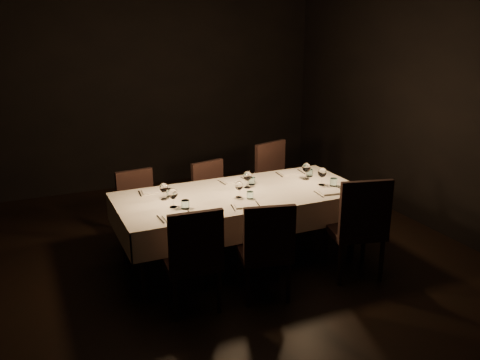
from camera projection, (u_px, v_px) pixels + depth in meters
name	position (u px, v px, depth m)	size (l,w,h in m)	color
room	(240.00, 122.00, 4.98)	(5.01, 6.01, 3.01)	black
dining_table	(240.00, 200.00, 5.23)	(2.52, 1.12, 0.76)	black
chair_near_left	(193.00, 255.00, 4.34)	(0.50, 0.50, 0.98)	black
place_setting_near_left	(177.00, 203.00, 4.71)	(0.34, 0.41, 0.19)	silver
chair_near_center	(266.00, 247.00, 4.53)	(0.55, 0.55, 0.95)	black
place_setting_near_center	(244.00, 194.00, 4.97)	(0.32, 0.39, 0.17)	silver
chair_near_right	(358.00, 224.00, 4.91)	(0.61, 0.61, 1.05)	black
place_setting_near_right	(327.00, 181.00, 5.35)	(0.36, 0.41, 0.19)	silver
chair_far_left	(139.00, 206.00, 5.63)	(0.46, 0.46, 0.87)	black
place_setting_far_left	(162.00, 190.00, 5.08)	(0.32, 0.40, 0.17)	silver
chair_far_center	(212.00, 195.00, 5.96)	(0.50, 0.50, 0.88)	black
place_setting_far_center	(244.00, 179.00, 5.43)	(0.33, 0.40, 0.18)	silver
chair_far_right	(277.00, 179.00, 6.34)	(0.60, 0.60, 1.00)	black
place_setting_far_right	(302.00, 171.00, 5.71)	(0.35, 0.41, 0.19)	silver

